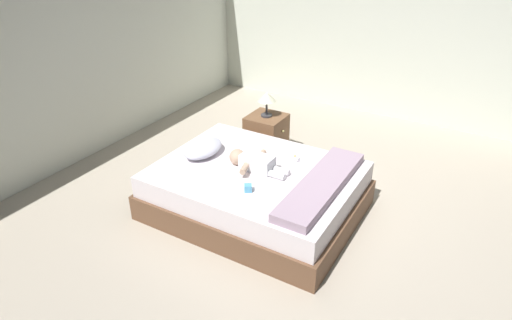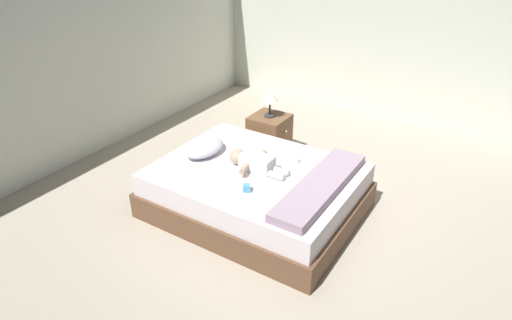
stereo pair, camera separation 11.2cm
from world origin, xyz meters
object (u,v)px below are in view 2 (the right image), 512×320
at_px(bed, 256,191).
at_px(toy_block, 247,188).
at_px(nightstand, 269,136).
at_px(lamp, 270,98).
at_px(toothbrush, 264,157).
at_px(baby_bottle, 295,159).
at_px(pillow, 204,147).
at_px(baby, 254,162).

distance_m(bed, toy_block, 0.46).
bearing_deg(toy_block, bed, 20.14).
height_order(nightstand, toy_block, toy_block).
relative_size(lamp, toy_block, 3.35).
distance_m(nightstand, lamp, 0.47).
relative_size(bed, toy_block, 21.60).
bearing_deg(nightstand, toy_block, -156.56).
distance_m(toothbrush, nightstand, 0.95).
height_order(nightstand, baby_bottle, baby_bottle).
xyz_separation_m(bed, toothbrush, (0.23, 0.06, 0.24)).
distance_m(lamp, baby_bottle, 1.04).
bearing_deg(pillow, toy_block, -115.38).
height_order(pillow, baby_bottle, pillow).
xyz_separation_m(lamp, toy_block, (-1.41, -0.61, -0.23)).
bearing_deg(pillow, nightstand, -6.56).
xyz_separation_m(toothbrush, baby_bottle, (0.11, -0.29, 0.02)).
xyz_separation_m(bed, lamp, (1.05, 0.48, 0.50)).
bearing_deg(baby_bottle, toothbrush, 110.43).
height_order(bed, toothbrush, toothbrush).
xyz_separation_m(nightstand, lamp, (0.00, 0.00, 0.47)).
distance_m(pillow, lamp, 1.08).
distance_m(baby, baby_bottle, 0.42).
xyz_separation_m(bed, baby, (0.00, 0.03, 0.30)).
xyz_separation_m(toothbrush, lamp, (0.82, 0.42, 0.25)).
relative_size(baby, lamp, 2.05).
xyz_separation_m(toothbrush, nightstand, (0.82, 0.42, -0.22)).
bearing_deg(toy_block, baby_bottle, -8.53).
distance_m(toothbrush, lamp, 0.96).
relative_size(lamp, baby_bottle, 2.59).
bearing_deg(baby, bed, -95.57).
bearing_deg(toothbrush, toy_block, -162.30).
bearing_deg(nightstand, toothbrush, -152.78).
bearing_deg(toothbrush, bed, -166.17).
relative_size(nightstand, lamp, 1.72).
height_order(bed, pillow, pillow).
xyz_separation_m(pillow, baby_bottle, (0.34, -0.83, -0.04)).
relative_size(pillow, toothbrush, 3.85).
height_order(toothbrush, nightstand, nightstand).
bearing_deg(baby_bottle, baby, 142.42).
bearing_deg(toy_block, baby, 23.51).
bearing_deg(baby_bottle, lamp, 44.85).
distance_m(lamp, toy_block, 1.55).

